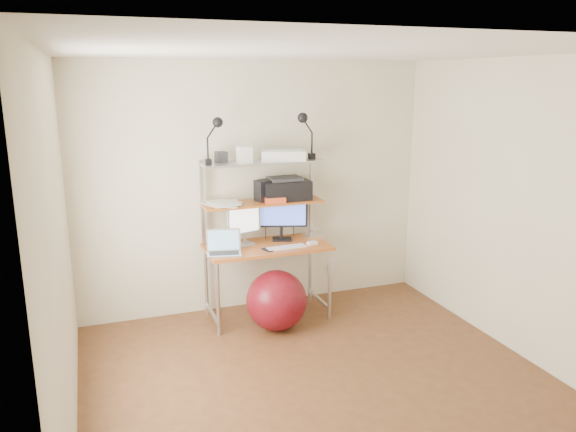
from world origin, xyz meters
The scene contains 20 objects.
room centered at (0.00, 0.00, 1.25)m, with size 3.60×3.60×3.60m.
computer_desk centered at (0.00, 1.50, 0.96)m, with size 1.20×0.60×1.57m.
wall_outlet centered at (0.85, 1.79, 0.30)m, with size 0.08×0.01×0.12m, color silver.
monitor_silver centered at (-0.20, 1.55, 0.96)m, with size 0.37×0.19×0.42m.
monitor_black centered at (0.20, 1.59, 1.01)m, with size 0.51×0.22×0.53m.
laptop centered at (-0.46, 1.33, 0.79)m, with size 0.36×0.31×0.28m.
keyboard centered at (0.15, 1.30, 0.75)m, with size 0.39×0.11×0.01m, color silver.
mouse centered at (0.43, 1.32, 0.75)m, with size 0.10×0.06×0.03m, color silver.
mac_mini centered at (0.54, 1.55, 0.76)m, with size 0.18×0.18×0.03m, color silver.
phone centered at (-0.04, 1.28, 0.74)m, with size 0.07×0.12×0.01m, color black.
printer centered at (0.24, 1.60, 1.26)m, with size 0.47×0.32×0.22m.
nas_cube centered at (0.01, 1.59, 1.25)m, with size 0.14×0.14×0.21m, color black.
red_box centered at (0.10, 1.49, 1.18)m, with size 0.20×0.13×0.05m, color #D04821.
scanner centered at (0.22, 1.57, 1.60)m, with size 0.49×0.40×0.11m.
box_white centered at (-0.19, 1.53, 1.63)m, with size 0.13×0.11×0.15m, color silver.
box_grey centered at (-0.39, 1.63, 1.60)m, with size 0.10×0.10×0.10m, color #2F2F32.
clip_lamp_left centered at (-0.46, 1.49, 1.87)m, with size 0.17×0.10×0.43m.
clip_lamp_right centered at (0.42, 1.53, 1.88)m, with size 0.18×0.10×0.45m.
exercise_ball centered at (-0.01, 1.12, 0.29)m, with size 0.57×0.57×0.57m, color maroon.
paper_stack centered at (-0.39, 1.57, 1.16)m, with size 0.41×0.41×0.02m.
Camera 1 is at (-1.59, -3.56, 2.33)m, focal length 35.00 mm.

